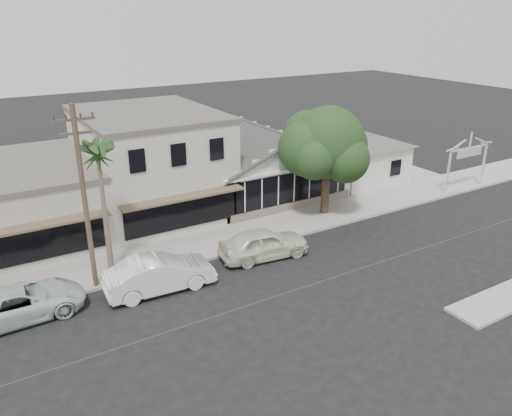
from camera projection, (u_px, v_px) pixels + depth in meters
ground at (308, 286)px, 24.61m from camera, size 140.00×140.00×0.00m
sidewalk_north at (108, 268)px, 26.13m from camera, size 90.00×3.50×0.15m
corner_shop at (262, 160)px, 35.97m from camera, size 10.40×8.60×5.10m
side_cottage at (356, 162)px, 39.53m from camera, size 6.00×6.00×3.00m
arch_sign at (469, 150)px, 36.46m from camera, size 4.12×0.12×3.95m
row_building_near at (150, 164)px, 32.73m from camera, size 8.00×10.00×6.50m
row_building_midnear at (3, 206)px, 28.86m from camera, size 10.00×10.00×4.20m
utility_pole at (84, 196)px, 22.68m from camera, size 1.80×0.24×9.00m
car_0 at (264, 243)px, 27.17m from camera, size 5.16×2.57×1.69m
car_1 at (159, 274)px, 23.97m from camera, size 5.38×2.12×1.74m
car_2 at (20, 303)px, 21.81m from camera, size 5.54×2.69×1.52m
shade_tree at (325, 144)px, 31.65m from camera, size 6.50×5.87×7.21m
palm_east at (98, 155)px, 23.15m from camera, size 2.61×2.61×7.47m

